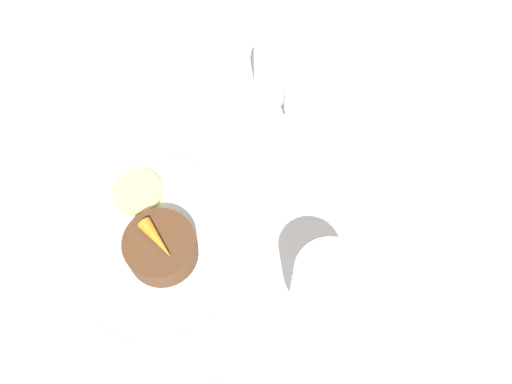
# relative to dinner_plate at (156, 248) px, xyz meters

# --- Properties ---
(ground_plane) EXTENTS (3.00, 3.00, 0.00)m
(ground_plane) POSITION_rel_dinner_plate_xyz_m (-0.03, 0.03, -0.01)
(ground_plane) COLOR white
(dinner_plate) EXTENTS (0.24, 0.24, 0.01)m
(dinner_plate) POSITION_rel_dinner_plate_xyz_m (0.00, 0.00, 0.00)
(dinner_plate) COLOR white
(dinner_plate) RESTS_ON ground_plane
(saucer) EXTENTS (0.16, 0.16, 0.01)m
(saucer) POSITION_rel_dinner_plate_xyz_m (-0.23, 0.16, -0.00)
(saucer) COLOR white
(saucer) RESTS_ON ground_plane
(coffee_cup) EXTENTS (0.11, 0.08, 0.06)m
(coffee_cup) POSITION_rel_dinner_plate_xyz_m (-0.23, 0.15, 0.03)
(coffee_cup) COLOR white
(coffee_cup) RESTS_ON saucer
(spoon) EXTENTS (0.08, 0.09, 0.00)m
(spoon) POSITION_rel_dinner_plate_xyz_m (-0.18, 0.15, 0.00)
(spoon) COLOR silver
(spoon) RESTS_ON saucer
(wine_glass) EXTENTS (0.07, 0.07, 0.11)m
(wine_glass) POSITION_rel_dinner_plate_xyz_m (0.06, 0.19, 0.07)
(wine_glass) COLOR silver
(wine_glass) RESTS_ON ground_plane
(dessert_cake) EXTENTS (0.08, 0.08, 0.04)m
(dessert_cake) POSITION_rel_dinner_plate_xyz_m (0.01, 0.01, 0.03)
(dessert_cake) COLOR #4C2D19
(dessert_cake) RESTS_ON dinner_plate
(carrot_garnish) EXTENTS (0.05, 0.04, 0.02)m
(carrot_garnish) POSITION_rel_dinner_plate_xyz_m (0.01, 0.01, 0.05)
(carrot_garnish) COLOR orange
(carrot_garnish) RESTS_ON dessert_cake
(pineapple_slice) EXTENTS (0.06, 0.06, 0.01)m
(pineapple_slice) POSITION_rel_dinner_plate_xyz_m (-0.07, -0.03, 0.01)
(pineapple_slice) COLOR #EFE075
(pineapple_slice) RESTS_ON dinner_plate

